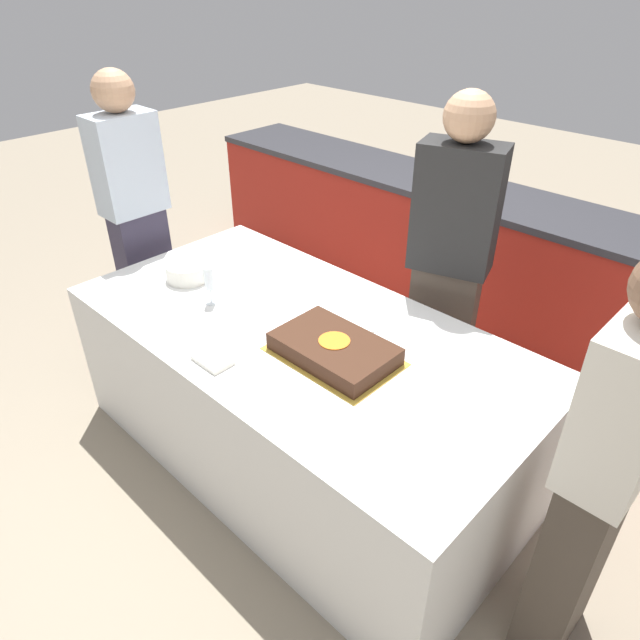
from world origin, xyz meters
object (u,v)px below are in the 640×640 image
at_px(wine_glass, 209,280).
at_px(person_cutting_cake, 449,264).
at_px(person_seated_left, 137,221).
at_px(person_seated_right, 602,479).
at_px(cake, 334,349).
at_px(plate_stack, 188,271).

height_order(wine_glass, person_cutting_cake, person_cutting_cake).
xyz_separation_m(person_seated_left, person_seated_right, (2.57, 0.00, -0.07)).
bearing_deg(cake, person_cutting_cake, 90.00).
height_order(person_cutting_cake, person_seated_right, person_cutting_cake).
distance_m(plate_stack, person_cutting_cake, 1.28).
xyz_separation_m(person_cutting_cake, person_seated_right, (1.04, -0.76, -0.06)).
bearing_deg(wine_glass, person_seated_left, 171.14).
distance_m(wine_glass, person_cutting_cake, 1.13).
relative_size(person_seated_left, person_seated_right, 1.07).
height_order(plate_stack, person_seated_left, person_seated_left).
height_order(wine_glass, person_seated_right, person_seated_right).
bearing_deg(person_seated_right, wine_glass, -85.74).
bearing_deg(wine_glass, plate_stack, 166.66).
relative_size(cake, person_seated_left, 0.31).
bearing_deg(person_seated_left, cake, -91.72).
bearing_deg(wine_glass, cake, 6.79).
bearing_deg(person_seated_left, person_seated_right, -90.00).
bearing_deg(cake, wine_glass, -173.21).
height_order(cake, person_seated_right, person_seated_right).
bearing_deg(person_seated_left, plate_stack, -96.62).
distance_m(cake, person_seated_left, 1.54).
distance_m(person_cutting_cake, person_seated_right, 1.29).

